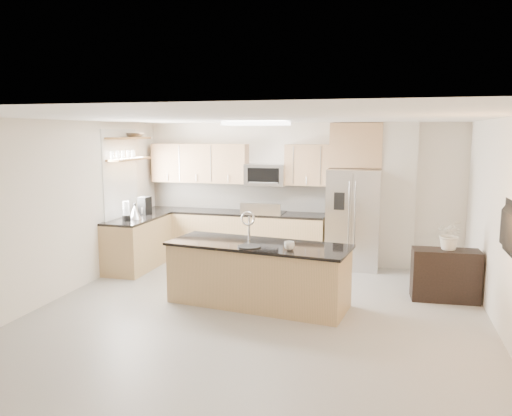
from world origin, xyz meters
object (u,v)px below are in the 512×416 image
(platter, at_px, (249,247))
(blender, at_px, (126,212))
(television, at_px, (506,231))
(range, at_px, (264,236))
(coffee_maker, at_px, (145,206))
(refrigerator, at_px, (353,219))
(credenza, at_px, (445,275))
(cup, at_px, (289,246))
(island, at_px, (258,274))
(bowl, at_px, (135,134))
(microwave, at_px, (266,175))
(kettle, at_px, (135,212))
(flower_vase, at_px, (451,226))

(platter, bearing_deg, blender, 154.28)
(platter, distance_m, television, 3.13)
(range, height_order, platter, range)
(platter, height_order, coffee_maker, coffee_maker)
(blender, bearing_deg, refrigerator, 20.40)
(credenza, bearing_deg, cup, -155.42)
(credenza, distance_m, television, 1.90)
(credenza, distance_m, cup, 2.43)
(island, bearing_deg, credenza, 25.99)
(bowl, bearing_deg, platter, -35.64)
(credenza, relative_size, television, 0.87)
(cup, relative_size, bowl, 0.35)
(platter, relative_size, coffee_maker, 0.99)
(microwave, relative_size, blender, 2.24)
(credenza, xyz_separation_m, blender, (-5.17, 0.11, 0.69))
(platter, relative_size, blender, 0.94)
(microwave, xyz_separation_m, island, (0.51, -2.53, -1.19))
(range, bearing_deg, platter, -80.37)
(cup, distance_m, television, 2.58)
(range, xyz_separation_m, credenza, (3.09, -1.54, -0.10))
(kettle, height_order, flower_vase, flower_vase)
(flower_vase, distance_m, television, 1.66)
(kettle, height_order, coffee_maker, coffee_maker)
(island, xyz_separation_m, credenza, (2.58, 0.86, -0.07))
(credenza, xyz_separation_m, kettle, (-5.12, 0.32, 0.67))
(refrigerator, bearing_deg, microwave, 174.14)
(blender, relative_size, bowl, 0.84)
(range, xyz_separation_m, blender, (-2.07, -1.44, 0.59))
(range, relative_size, microwave, 1.50)
(range, xyz_separation_m, refrigerator, (1.66, -0.05, 0.42))
(kettle, distance_m, bowl, 1.46)
(range, height_order, coffee_maker, coffee_maker)
(range, distance_m, television, 4.78)
(flower_vase, bearing_deg, cup, -152.04)
(range, xyz_separation_m, cup, (1.00, -2.66, 0.46))
(range, bearing_deg, coffee_maker, -160.92)
(platter, distance_m, flower_vase, 2.92)
(credenza, bearing_deg, bowl, 167.70)
(blender, xyz_separation_m, coffee_maker, (-0.02, 0.71, 0.01))
(range, xyz_separation_m, microwave, (0.00, 0.12, 1.16))
(kettle, height_order, bowl, bowl)
(island, bearing_deg, bowl, 156.11)
(refrigerator, xyz_separation_m, cup, (-0.66, -2.61, 0.05))
(range, distance_m, kettle, 2.44)
(platter, xyz_separation_m, bowl, (-2.70, 1.94, 1.50))
(island, relative_size, blender, 7.78)
(island, bearing_deg, blender, 167.02)
(blender, distance_m, television, 5.84)
(bowl, bearing_deg, coffee_maker, -3.34)
(bowl, relative_size, television, 0.38)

